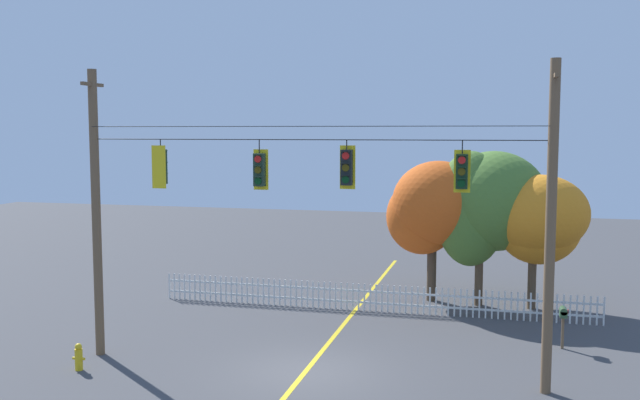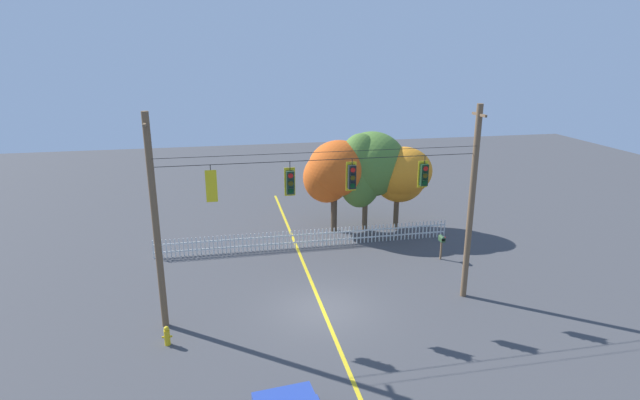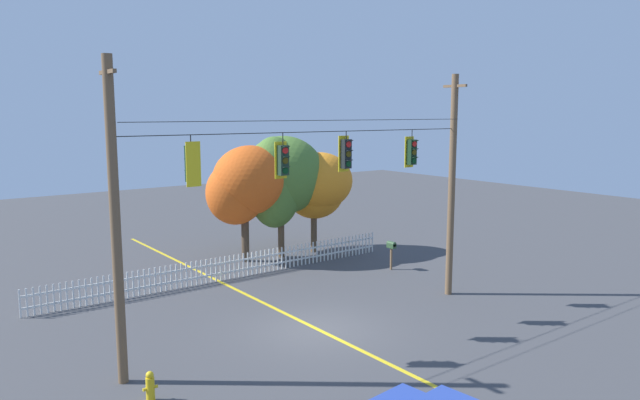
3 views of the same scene
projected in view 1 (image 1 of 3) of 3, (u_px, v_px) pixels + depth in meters
The scene contains 13 objects.
ground at pixel (305, 372), 20.24m from camera, with size 80.00×80.00×0.00m, color #424244.
lane_centerline_stripe at pixel (305, 372), 20.24m from camera, with size 0.16×36.00×0.01m, color gold.
signal_support_span at pixel (305, 218), 19.81m from camera, with size 13.38×1.10×8.69m.
traffic_signal_eastbound_side at pixel (161, 167), 20.74m from camera, with size 0.43×0.38×1.43m.
traffic_signal_southbound_primary at pixel (260, 170), 20.02m from camera, with size 0.43×0.38×1.43m.
traffic_signal_northbound_primary at pixel (347, 167), 19.39m from camera, with size 0.43×0.38×1.36m.
traffic_signal_westbound_side at pixel (462, 171), 18.64m from camera, with size 0.43×0.38×1.39m.
white_picket_fence at pixel (370, 297), 27.03m from camera, with size 16.78×0.06×1.05m.
autumn_maple_near_fence at pixel (432, 208), 28.35m from camera, with size 3.95×3.45×5.68m.
autumn_maple_mid at pixel (486, 204), 27.88m from camera, with size 4.38×4.14×6.08m.
autumn_oak_far_east at pixel (539, 219), 27.06m from camera, with size 3.68×3.40×5.22m.
fire_hydrant at pixel (79, 357), 20.36m from camera, with size 0.38×0.22×0.79m.
roadside_mailbox at pixel (563, 315), 22.30m from camera, with size 0.25×0.44×1.34m.
Camera 1 is at (5.25, -18.96, 6.86)m, focal length 39.81 mm.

